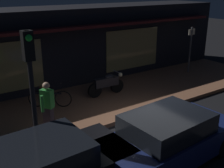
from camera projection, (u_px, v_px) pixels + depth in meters
The scene contains 9 objects.
ground_plane at pixel (148, 133), 9.16m from camera, with size 60.00×60.00×0.00m, color black.
sidewalk_slab at pixel (100, 101), 11.48m from camera, with size 18.00×4.00×0.15m, color brown.
storefront_building at pixel (63, 45), 13.56m from camera, with size 18.00×3.30×3.60m.
motorcycle at pixel (107, 84), 11.78m from camera, with size 1.70×0.55×0.97m.
bicycle_parked at pixel (50, 98), 10.63m from camera, with size 1.40×0.97×0.91m.
person_photographer at pixel (48, 106), 8.63m from camera, with size 0.56×0.44×1.67m.
sign_post at pixel (190, 47), 14.58m from camera, with size 0.44×0.09×2.40m.
traffic_light_pole at pixel (31, 78), 6.66m from camera, with size 0.24×0.33×3.60m.
parked_car_far at pixel (169, 138), 7.49m from camera, with size 4.20×2.01×1.42m.
Camera 1 is at (-5.50, -6.07, 4.56)m, focal length 44.89 mm.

